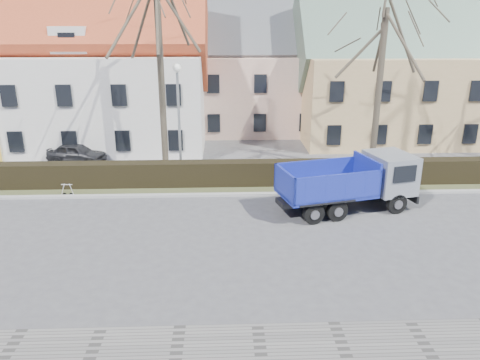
{
  "coord_description": "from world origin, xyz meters",
  "views": [
    {
      "loc": [
        1.29,
        -17.37,
        8.37
      ],
      "look_at": [
        2.04,
        2.34,
        1.6
      ],
      "focal_mm": 35.0,
      "sensor_mm": 36.0,
      "label": 1
    }
  ],
  "objects_px": {
    "streetlight": "(179,124)",
    "parked_car_a": "(77,153)",
    "dump_truck": "(343,184)",
    "cart_frame": "(63,189)"
  },
  "relations": [
    {
      "from": "parked_car_a",
      "to": "streetlight",
      "type": "bearing_deg",
      "value": -105.52
    },
    {
      "from": "cart_frame",
      "to": "parked_car_a",
      "type": "relative_size",
      "value": 0.22
    },
    {
      "from": "cart_frame",
      "to": "parked_car_a",
      "type": "height_order",
      "value": "parked_car_a"
    },
    {
      "from": "cart_frame",
      "to": "parked_car_a",
      "type": "distance_m",
      "value": 5.93
    },
    {
      "from": "parked_car_a",
      "to": "dump_truck",
      "type": "bearing_deg",
      "value": -106.36
    },
    {
      "from": "dump_truck",
      "to": "cart_frame",
      "type": "bearing_deg",
      "value": 155.67
    },
    {
      "from": "streetlight",
      "to": "parked_car_a",
      "type": "xyz_separation_m",
      "value": [
        -6.7,
        3.69,
        -2.56
      ]
    },
    {
      "from": "streetlight",
      "to": "parked_car_a",
      "type": "relative_size",
      "value": 1.77
    },
    {
      "from": "dump_truck",
      "to": "streetlight",
      "type": "distance_m",
      "value": 9.15
    },
    {
      "from": "streetlight",
      "to": "parked_car_a",
      "type": "height_order",
      "value": "streetlight"
    }
  ]
}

